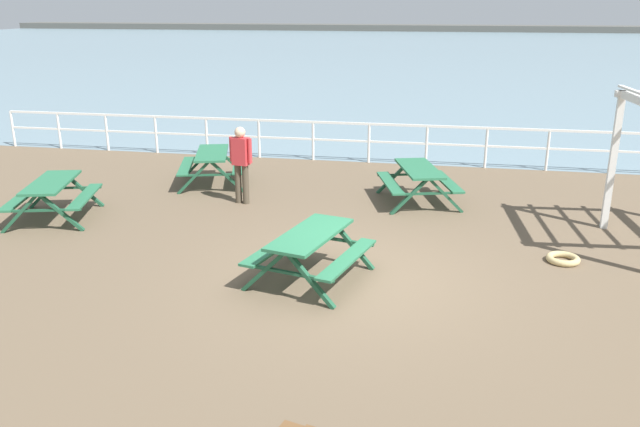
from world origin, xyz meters
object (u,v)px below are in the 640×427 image
Objects in this scene: picnic_table_corner at (212,160)px; visitor at (241,160)px; picnic_table_near_right at (310,244)px; picnic_table_far_left at (419,176)px; picnic_table_mid_centre at (52,191)px.

visitor is (1.16, -1.36, 0.36)m from picnic_table_corner.
picnic_table_near_right and picnic_table_corner have the same top height.
picnic_table_mid_centre is at bearing 93.10° from picnic_table_far_left.
picnic_table_near_right and picnic_table_mid_centre have the same top height.
picnic_table_near_right is 0.98× the size of picnic_table_mid_centre.
picnic_table_near_right is 4.36m from visitor.
picnic_table_far_left is 1.30× the size of visitor.
picnic_table_mid_centre is (-5.64, 1.93, 0.00)m from picnic_table_near_right.
visitor is at bearing 45.60° from picnic_table_near_right.
visitor is (-2.29, 3.69, 0.36)m from picnic_table_near_right.
picnic_table_mid_centre is 3.81m from picnic_table_corner.
picnic_table_near_right is 4.71m from picnic_table_far_left.
picnic_table_near_right is 6.12m from picnic_table_corner.
picnic_table_mid_centre is at bearing 128.23° from picnic_table_corner.
picnic_table_near_right is 5.96m from picnic_table_mid_centre.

